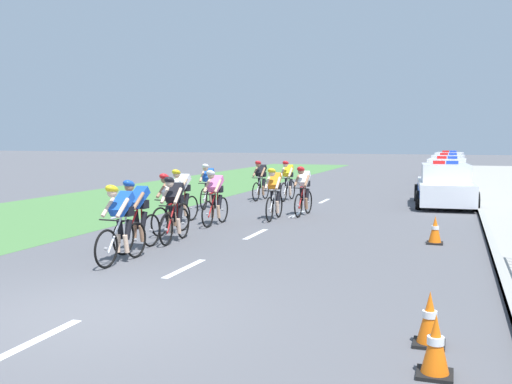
# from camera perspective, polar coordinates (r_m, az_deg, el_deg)

# --- Properties ---
(ground_plane) EXTENTS (160.00, 160.00, 0.00)m
(ground_plane) POSITION_cam_1_polar(r_m,az_deg,el_deg) (8.36, -15.87, -11.45)
(ground_plane) COLOR #56565B
(kerb_edge) EXTENTS (0.16, 60.00, 0.13)m
(kerb_edge) POSITION_cam_1_polar(r_m,az_deg,el_deg) (20.70, 21.17, -1.44)
(kerb_edge) COLOR #9E9E99
(kerb_edge) RESTS_ON ground
(grass_verge) EXTENTS (7.00, 60.00, 0.01)m
(grass_verge) POSITION_cam_1_polar(r_m,az_deg,el_deg) (24.00, -11.63, -0.44)
(grass_verge) COLOR #4C7F42
(grass_verge) RESTS_ON ground
(lane_markings_centre) EXTENTS (0.14, 17.60, 0.01)m
(lane_markings_centre) POSITION_cam_1_polar(r_m,az_deg,el_deg) (14.40, -0.03, -4.17)
(lane_markings_centre) COLOR white
(lane_markings_centre) RESTS_ON ground
(cyclist_lead) EXTENTS (0.42, 1.72, 1.56)m
(cyclist_lead) POSITION_cam_1_polar(r_m,az_deg,el_deg) (11.30, -13.21, -2.93)
(cyclist_lead) COLOR black
(cyclist_lead) RESTS_ON ground
(cyclist_second) EXTENTS (0.44, 1.72, 1.56)m
(cyclist_second) POSITION_cam_1_polar(r_m,az_deg,el_deg) (12.44, -11.68, -2.15)
(cyclist_second) COLOR black
(cyclist_second) RESTS_ON ground
(cyclist_third) EXTENTS (0.44, 1.72, 1.56)m
(cyclist_third) POSITION_cam_1_polar(r_m,az_deg,el_deg) (13.33, -8.06, -1.59)
(cyclist_third) COLOR black
(cyclist_third) RESTS_ON ground
(cyclist_fourth) EXTENTS (0.46, 1.72, 1.56)m
(cyclist_fourth) POSITION_cam_1_polar(r_m,az_deg,el_deg) (14.50, -8.41, -1.04)
(cyclist_fourth) COLOR black
(cyclist_fourth) RESTS_ON ground
(cyclist_fifth) EXTENTS (0.42, 1.72, 1.56)m
(cyclist_fifth) POSITION_cam_1_polar(r_m,az_deg,el_deg) (15.81, -4.07, -0.46)
(cyclist_fifth) COLOR black
(cyclist_fifth) RESTS_ON ground
(cyclist_sixth) EXTENTS (0.45, 1.72, 1.56)m
(cyclist_sixth) POSITION_cam_1_polar(r_m,az_deg,el_deg) (16.31, -7.35, -0.31)
(cyclist_sixth) COLOR black
(cyclist_sixth) RESTS_ON ground
(cyclist_seventh) EXTENTS (0.42, 1.72, 1.56)m
(cyclist_seventh) POSITION_cam_1_polar(r_m,az_deg,el_deg) (16.82, 1.81, -0.10)
(cyclist_seventh) COLOR black
(cyclist_seventh) RESTS_ON ground
(cyclist_eighth) EXTENTS (0.45, 1.72, 1.56)m
(cyclist_eighth) POSITION_cam_1_polar(r_m,az_deg,el_deg) (19.61, -4.77, 0.66)
(cyclist_eighth) COLOR black
(cyclist_eighth) RESTS_ON ground
(cyclist_ninth) EXTENTS (0.43, 1.72, 1.56)m
(cyclist_ninth) POSITION_cam_1_polar(r_m,az_deg,el_deg) (17.78, 4.69, 0.18)
(cyclist_ninth) COLOR black
(cyclist_ninth) RESTS_ON ground
(cyclist_tenth) EXTENTS (0.43, 1.72, 1.56)m
(cyclist_tenth) POSITION_cam_1_polar(r_m,az_deg,el_deg) (22.13, 0.46, 1.22)
(cyclist_tenth) COLOR black
(cyclist_tenth) RESTS_ON ground
(cyclist_eleventh) EXTENTS (0.43, 1.72, 1.56)m
(cyclist_eleventh) POSITION_cam_1_polar(r_m,az_deg,el_deg) (22.05, 3.15, 1.19)
(cyclist_eleventh) COLOR black
(cyclist_eleventh) RESTS_ON ground
(police_car_nearest) EXTENTS (2.25, 4.52, 1.59)m
(police_car_nearest) POSITION_cam_1_polar(r_m,az_deg,el_deg) (21.35, 18.12, 0.51)
(police_car_nearest) COLOR silver
(police_car_nearest) RESTS_ON ground
(police_car_second) EXTENTS (2.09, 4.44, 1.59)m
(police_car_second) POSITION_cam_1_polar(r_m,az_deg,el_deg) (26.68, 18.30, 1.43)
(police_car_second) COLOR white
(police_car_second) RESTS_ON ground
(police_car_third) EXTENTS (2.19, 4.50, 1.59)m
(police_car_third) POSITION_cam_1_polar(r_m,az_deg,el_deg) (32.30, 18.43, 2.06)
(police_car_third) COLOR silver
(police_car_third) RESTS_ON ground
(police_car_furthest) EXTENTS (2.26, 4.52, 1.59)m
(police_car_furthest) POSITION_cam_1_polar(r_m,az_deg,el_deg) (38.22, 18.52, 2.53)
(police_car_furthest) COLOR white
(police_car_furthest) RESTS_ON ground
(traffic_cone_near) EXTENTS (0.36, 0.36, 0.64)m
(traffic_cone_near) POSITION_cam_1_polar(r_m,az_deg,el_deg) (13.66, 17.26, -3.63)
(traffic_cone_near) COLOR black
(traffic_cone_near) RESTS_ON ground
(traffic_cone_mid) EXTENTS (0.36, 0.36, 0.64)m
(traffic_cone_mid) POSITION_cam_1_polar(r_m,az_deg,el_deg) (7.09, 16.76, -11.93)
(traffic_cone_mid) COLOR black
(traffic_cone_mid) RESTS_ON ground
(traffic_cone_far) EXTENTS (0.36, 0.36, 0.64)m
(traffic_cone_far) POSITION_cam_1_polar(r_m,az_deg,el_deg) (6.25, 17.30, -14.32)
(traffic_cone_far) COLOR black
(traffic_cone_far) RESTS_ON ground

